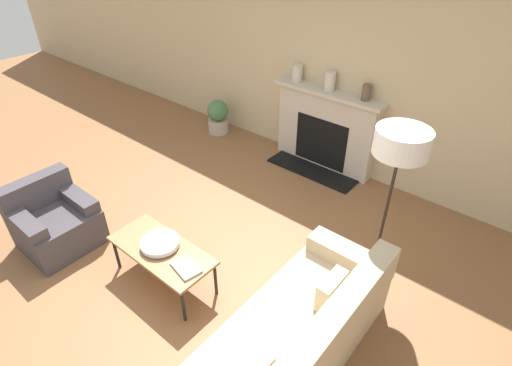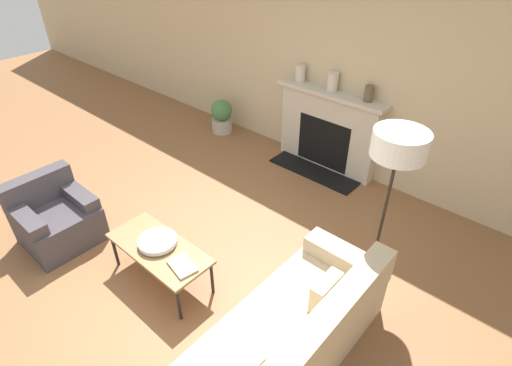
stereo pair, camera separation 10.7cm
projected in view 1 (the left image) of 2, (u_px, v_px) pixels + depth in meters
ground_plane at (180, 277)px, 4.15m from camera, size 18.00×18.00×0.00m
wall_back at (342, 67)px, 5.22m from camera, size 18.00×0.06×2.90m
fireplace at (325, 130)px, 5.68m from camera, size 1.62×0.59×1.15m
couch at (287, 347)px, 3.15m from camera, size 0.84×2.21×0.78m
armchair_near at (55, 222)px, 4.43m from camera, size 0.76×0.76×0.76m
coffee_table at (162, 252)px, 3.89m from camera, size 1.12×0.49×0.43m
bowl at (160, 243)px, 3.88m from camera, size 0.38×0.38×0.06m
book at (186, 268)px, 3.66m from camera, size 0.31×0.24×0.02m
floor_lamp at (400, 153)px, 3.38m from camera, size 0.47×0.47×1.67m
mantel_vase_left at (297, 73)px, 5.57m from camera, size 0.14×0.14×0.23m
mantel_vase_center_left at (330, 81)px, 5.28m from camera, size 0.15×0.15×0.25m
mantel_vase_center_right at (366, 92)px, 5.02m from camera, size 0.11×0.11×0.21m
potted_plant at (218, 116)px, 6.69m from camera, size 0.35×0.35×0.57m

